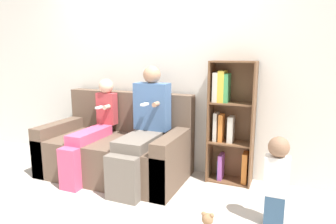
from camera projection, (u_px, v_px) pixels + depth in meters
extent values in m
plane|color=#BCB2A8|center=(108.00, 197.00, 3.07)|extent=(14.00, 14.00, 0.00)
cube|color=silver|center=(151.00, 67.00, 3.77)|extent=(10.00, 0.06, 2.55)
cube|color=brown|center=(111.00, 159.00, 3.51)|extent=(1.71, 0.75, 0.46)
cube|color=brown|center=(130.00, 129.00, 3.88)|extent=(1.71, 0.16, 0.97)
cube|color=brown|center=(59.00, 146.00, 3.78)|extent=(0.17, 0.75, 0.60)
cube|color=brown|center=(171.00, 162.00, 3.21)|extent=(0.17, 0.75, 0.60)
cube|color=#70665B|center=(122.00, 179.00, 2.96)|extent=(0.34, 0.12, 0.46)
cube|color=#70665B|center=(138.00, 142.00, 3.21)|extent=(0.34, 0.55, 0.11)
cube|color=#476B9E|center=(152.00, 106.00, 3.48)|extent=(0.41, 0.18, 0.54)
sphere|color=tan|center=(152.00, 75.00, 3.41)|extent=(0.20, 0.20, 0.20)
cylinder|color=tan|center=(156.00, 104.00, 3.30)|extent=(0.05, 0.10, 0.05)
cube|color=white|center=(145.00, 104.00, 3.29)|extent=(0.05, 0.12, 0.02)
cube|color=#DB4C75|center=(70.00, 169.00, 3.20)|extent=(0.21, 0.12, 0.46)
cube|color=#DB4C75|center=(90.00, 135.00, 3.48)|extent=(0.21, 0.62, 0.11)
cube|color=#B73D42|center=(107.00, 108.00, 3.77)|extent=(0.25, 0.11, 0.39)
sphere|color=beige|center=(106.00, 86.00, 3.71)|extent=(0.18, 0.18, 0.18)
cylinder|color=beige|center=(107.00, 107.00, 3.64)|extent=(0.05, 0.10, 0.05)
cube|color=white|center=(99.00, 107.00, 3.62)|extent=(0.05, 0.12, 0.02)
cube|color=#335170|center=(274.00, 210.00, 2.55)|extent=(0.16, 0.12, 0.28)
cube|color=white|center=(277.00, 176.00, 2.49)|extent=(0.20, 0.12, 0.34)
sphere|color=#8C664C|center=(279.00, 147.00, 2.44)|extent=(0.17, 0.17, 0.17)
cube|color=brown|center=(210.00, 121.00, 3.41)|extent=(0.02, 0.27, 1.37)
cube|color=brown|center=(253.00, 125.00, 3.23)|extent=(0.02, 0.27, 1.37)
cube|color=brown|center=(233.00, 121.00, 3.44)|extent=(0.49, 0.02, 1.37)
cube|color=brown|center=(229.00, 180.00, 3.45)|extent=(0.46, 0.24, 0.02)
cube|color=brown|center=(230.00, 143.00, 3.37)|extent=(0.46, 0.24, 0.02)
cube|color=brown|center=(232.00, 103.00, 3.28)|extent=(0.46, 0.24, 0.02)
cube|color=brown|center=(234.00, 62.00, 3.19)|extent=(0.46, 0.24, 0.02)
cube|color=#934CA3|center=(221.00, 166.00, 3.46)|extent=(0.05, 0.17, 0.30)
cube|color=beige|center=(216.00, 127.00, 3.40)|extent=(0.04, 0.15, 0.33)
cube|color=beige|center=(231.00, 129.00, 3.34)|extent=(0.06, 0.15, 0.29)
cube|color=orange|center=(221.00, 128.00, 3.38)|extent=(0.05, 0.13, 0.31)
cube|color=teal|center=(220.00, 169.00, 3.47)|extent=(0.04, 0.16, 0.23)
cube|color=beige|center=(217.00, 87.00, 3.31)|extent=(0.06, 0.19, 0.33)
cube|color=#429956|center=(227.00, 88.00, 3.27)|extent=(0.04, 0.18, 0.31)
cube|color=orange|center=(245.00, 168.00, 3.35)|extent=(0.06, 0.16, 0.35)
cube|color=gold|center=(222.00, 86.00, 3.29)|extent=(0.07, 0.19, 0.35)
sphere|color=#936B47|center=(208.00, 219.00, 2.31)|extent=(0.09, 0.09, 0.09)
sphere|color=#936B47|center=(204.00, 214.00, 2.32)|extent=(0.04, 0.04, 0.04)
sphere|color=#936B47|center=(212.00, 215.00, 2.29)|extent=(0.04, 0.04, 0.04)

